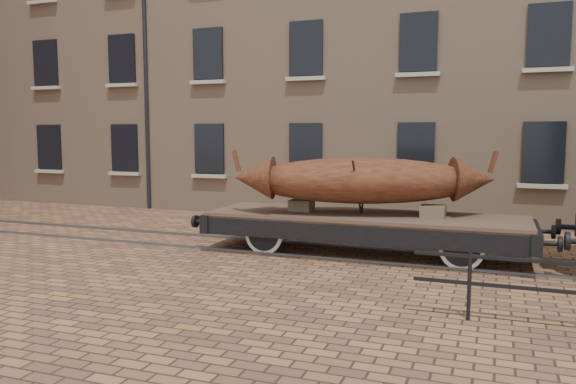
% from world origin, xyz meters
% --- Properties ---
extents(ground, '(90.00, 90.00, 0.00)m').
position_xyz_m(ground, '(0.00, 0.00, 0.00)').
color(ground, brown).
extents(warehouse_cream, '(40.00, 10.19, 14.00)m').
position_xyz_m(warehouse_cream, '(3.00, 9.99, 7.00)').
color(warehouse_cream, tan).
rests_on(warehouse_cream, ground).
extents(rail_track, '(30.00, 1.52, 0.06)m').
position_xyz_m(rail_track, '(0.00, 0.00, 0.03)').
color(rail_track, '#59595E').
rests_on(rail_track, ground).
extents(flatcar_wagon, '(7.88, 2.14, 1.19)m').
position_xyz_m(flatcar_wagon, '(0.57, 0.00, 0.74)').
color(flatcar_wagon, brown).
rests_on(flatcar_wagon, ground).
extents(iron_boat, '(5.79, 2.84, 1.43)m').
position_xyz_m(iron_boat, '(0.50, -0.00, 1.68)').
color(iron_boat, brown).
rests_on(iron_boat, flatcar_wagon).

